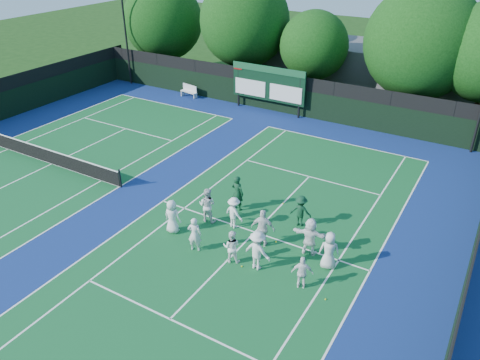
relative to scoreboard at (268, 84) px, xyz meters
The scene contains 32 objects.
ground 17.23m from the scoreboard, 65.78° to the right, with size 120.00×120.00×0.00m, color #16390F.
court_apron 14.78m from the scoreboard, 86.03° to the right, with size 34.00×32.00×0.01m, color navy.
near_court 16.33m from the scoreboard, 64.32° to the right, with size 11.05×23.85×0.01m.
left_court 16.32m from the scoreboard, 115.60° to the right, with size 11.05×23.85×0.01m.
back_fence 1.38m from the scoreboard, 22.25° to the left, with size 34.00×0.08×3.00m.
divider_fence_right 21.68m from the scoreboard, 42.33° to the right, with size 0.08×32.00×3.00m.
scoreboard is the anchor object (origin of this frame).
clubhouse 9.80m from the scoreboard, 59.22° to the left, with size 18.00×6.00×4.00m, color #525257.
light_pole_left 14.58m from the scoreboard, behind, with size 1.20×0.30×10.12m.
tennis_net 16.26m from the scoreboard, 115.60° to the right, with size 11.30×0.10×1.10m.
bench 7.42m from the scoreboard, behind, with size 1.66×0.74×1.02m.
tree_a 13.62m from the scoreboard, 162.62° to the left, with size 7.13×7.13×8.61m.
tree_b 6.67m from the scoreboard, 136.31° to the left, with size 7.38×7.38×9.41m.
tree_c 4.97m from the scoreboard, 63.14° to the left, with size 5.29×5.29×7.14m.
tree_d 11.13m from the scoreboard, 22.01° to the left, with size 7.87×7.87×9.55m.
tennis_ball_1 17.05m from the scoreboard, 60.91° to the right, with size 0.07×0.07×0.07m, color gold.
tennis_ball_2 20.77m from the scoreboard, 56.05° to the right, with size 0.07×0.07×0.07m, color gold.
tennis_ball_3 16.42m from the scoreboard, 78.35° to the right, with size 0.07×0.07×0.07m, color gold.
tennis_ball_4 13.76m from the scoreboard, 58.81° to the right, with size 0.07×0.07×0.07m, color gold.
tennis_ball_5 18.89m from the scoreboard, 65.55° to the right, with size 0.07×0.07×0.07m, color gold.
player_front_0 16.94m from the scoreboard, 77.41° to the right, with size 0.82×0.53×1.68m, color white.
player_front_1 17.98m from the scoreboard, 72.50° to the right, with size 0.61×0.40×1.67m, color white.
player_front_2 18.46m from the scoreboard, 67.03° to the right, with size 0.74×0.58×1.53m, color white.
player_front_3 18.80m from the scoreboard, 63.58° to the right, with size 1.17×0.67×1.82m, color silver.
player_front_4 19.94m from the scoreboard, 58.39° to the right, with size 0.86×0.36×1.47m, color white.
player_back_0 15.62m from the scoreboard, 72.99° to the right, with size 0.86×0.67×1.77m, color silver.
player_back_1 15.90m from the scoreboard, 68.01° to the right, with size 1.03×0.59×1.60m, color white.
player_back_2 17.20m from the scoreboard, 63.00° to the right, with size 1.08×0.45×1.84m, color silver.
player_back_3 17.76m from the scoreboard, 56.38° to the right, with size 1.64×0.52×1.77m, color white.
player_back_4 18.75m from the scoreboard, 54.49° to the right, with size 0.84×0.55×1.72m, color silver.
coach_left 14.31m from the scoreboard, 68.36° to the right, with size 0.69×0.45×1.88m, color #0F3920.
coach_right 15.59m from the scoreboard, 56.52° to the right, with size 1.02×0.59×1.59m, color #0F3720.
Camera 1 is at (8.60, -14.87, 12.69)m, focal length 35.00 mm.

